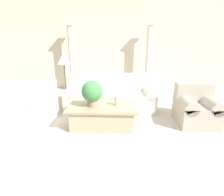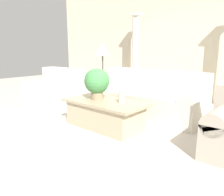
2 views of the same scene
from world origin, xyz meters
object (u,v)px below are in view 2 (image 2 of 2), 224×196
object	(u,v)px
sofa_long	(146,97)
potted_plant	(97,82)
floor_lamp	(103,52)
coffee_table	(105,114)
loveseat	(55,92)

from	to	relation	value
sofa_long	potted_plant	distance (m)	1.20
floor_lamp	sofa_long	bearing A→B (deg)	1.36
coffee_table	floor_lamp	bearing A→B (deg)	134.26
loveseat	floor_lamp	size ratio (longest dim) A/B	0.81
sofa_long	potted_plant	bearing A→B (deg)	-105.76
coffee_table	potted_plant	world-z (taller)	potted_plant
sofa_long	loveseat	world-z (taller)	same
coffee_table	potted_plant	bearing A→B (deg)	171.58
loveseat	potted_plant	size ratio (longest dim) A/B	2.21
potted_plant	floor_lamp	xyz separation A→B (m)	(-0.86, 1.07, 0.48)
loveseat	floor_lamp	xyz separation A→B (m)	(0.63, 0.89, 0.86)
loveseat	coffee_table	xyz separation A→B (m)	(1.70, -0.20, -0.13)
potted_plant	floor_lamp	size ratio (longest dim) A/B	0.37
loveseat	potted_plant	xyz separation A→B (m)	(1.50, -0.17, 0.38)
coffee_table	potted_plant	xyz separation A→B (m)	(-0.21, 0.03, 0.51)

